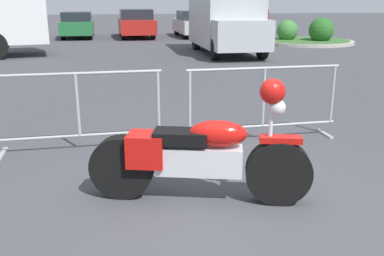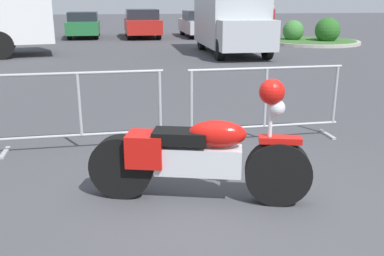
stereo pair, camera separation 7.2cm
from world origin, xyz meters
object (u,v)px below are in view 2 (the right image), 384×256
(parked_car_red, at_px, (142,23))
(motorcycle, at_px, (198,155))
(parked_car_silver, at_px, (199,24))
(crowd_barrier_far, at_px, (265,103))
(parked_car_white, at_px, (21,25))
(crowd_barrier_near, at_px, (80,110))
(parked_car_green, at_px, (84,25))
(delivery_van, at_px, (231,20))
(pedestrian, at_px, (272,20))

(parked_car_red, bearing_deg, motorcycle, 177.67)
(parked_car_silver, bearing_deg, crowd_barrier_far, 171.81)
(parked_car_white, distance_m, parked_car_silver, 9.33)
(crowd_barrier_near, relative_size, parked_car_green, 0.57)
(parked_car_red, bearing_deg, crowd_barrier_near, 173.45)
(parked_car_green, distance_m, parked_car_red, 3.13)
(delivery_van, relative_size, parked_car_silver, 1.20)
(motorcycle, relative_size, parked_car_red, 0.50)
(crowd_barrier_near, relative_size, crowd_barrier_far, 1.00)
(motorcycle, bearing_deg, crowd_barrier_near, 141.39)
(parked_car_red, bearing_deg, pedestrian, -97.64)
(delivery_van, height_order, parked_car_green, delivery_van)
(parked_car_green, xyz_separation_m, parked_car_silver, (6.22, -0.51, 0.02))
(crowd_barrier_near, bearing_deg, motorcycle, -54.03)
(crowd_barrier_near, height_order, delivery_van, delivery_van)
(crowd_barrier_far, height_order, parked_car_silver, parked_car_silver)
(motorcycle, relative_size, parked_car_silver, 0.53)
(parked_car_white, bearing_deg, delivery_van, -130.87)
(delivery_van, height_order, parked_car_red, delivery_van)
(delivery_van, relative_size, parked_car_red, 1.13)
(parked_car_silver, bearing_deg, parked_car_red, 86.74)
(pedestrian, bearing_deg, crowd_barrier_far, 74.51)
(parked_car_white, xyz_separation_m, pedestrian, (13.27, -0.63, 0.19))
(parked_car_green, bearing_deg, parked_car_white, 99.73)
(motorcycle, xyz_separation_m, parked_car_silver, (3.59, 19.82, 0.23))
(parked_car_silver, bearing_deg, motorcycle, 168.78)
(crowd_barrier_far, xyz_separation_m, pedestrian, (6.23, 17.33, 0.37))
(parked_car_red, relative_size, pedestrian, 2.62)
(crowd_barrier_far, relative_size, parked_car_silver, 0.55)
(crowd_barrier_near, relative_size, parked_car_white, 0.53)
(parked_car_white, height_order, parked_car_silver, parked_car_white)
(motorcycle, distance_m, parked_car_red, 19.96)
(parked_car_white, bearing_deg, crowd_barrier_near, -167.07)
(delivery_van, distance_m, parked_car_silver, 7.75)
(crowd_barrier_near, distance_m, pedestrian, 19.45)
(parked_car_white, relative_size, parked_car_red, 0.96)
(pedestrian, bearing_deg, parked_car_silver, -5.83)
(crowd_barrier_far, xyz_separation_m, parked_car_silver, (2.29, 18.03, 0.15))
(motorcycle, relative_size, crowd_barrier_far, 0.97)
(pedestrian, bearing_deg, parked_car_green, -2.54)
(parked_car_red, xyz_separation_m, pedestrian, (7.05, -0.83, 0.16))
(delivery_van, bearing_deg, motorcycle, -15.74)
(parked_car_red, bearing_deg, crowd_barrier_far, -178.36)
(delivery_van, relative_size, pedestrian, 2.96)
(parked_car_white, xyz_separation_m, parked_car_green, (3.11, 0.59, -0.04))
(crowd_barrier_far, height_order, pedestrian, pedestrian)
(parked_car_red, relative_size, parked_car_silver, 1.06)
(parked_car_white, bearing_deg, parked_car_silver, -90.49)
(delivery_van, distance_m, parked_car_white, 11.94)
(motorcycle, xyz_separation_m, parked_car_red, (0.49, 19.95, 0.27))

